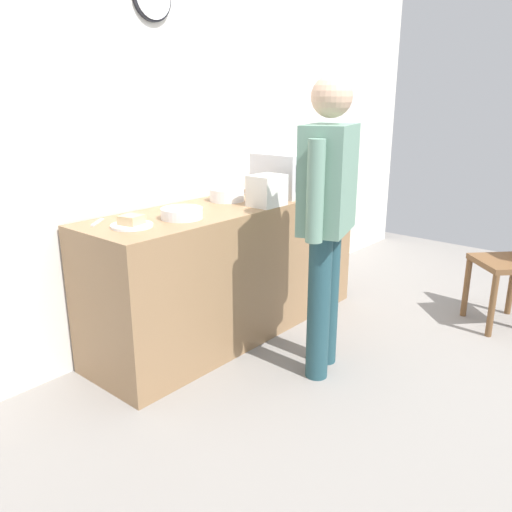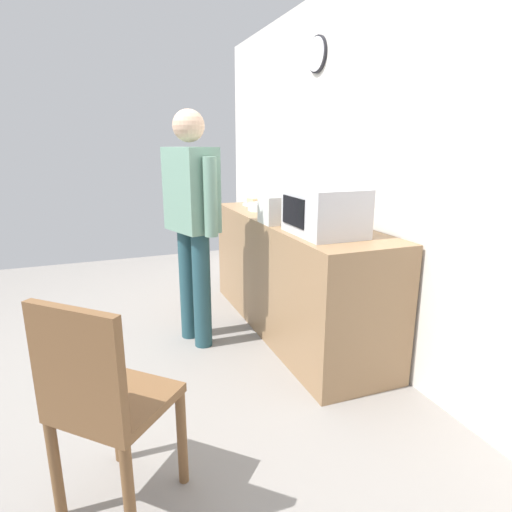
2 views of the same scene
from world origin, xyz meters
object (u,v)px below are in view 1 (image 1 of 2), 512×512
object	(u,v)px
sandwich_plate	(132,223)
person_standing	(327,208)
spoon_utensil	(238,193)
fork_utensil	(97,222)
cereal_bowl	(182,213)
salad_bowl	(227,195)
toaster	(267,190)
microwave	(292,173)

from	to	relation	value
sandwich_plate	person_standing	xyz separation A→B (m)	(0.76, -0.76, 0.07)
spoon_utensil	person_standing	world-z (taller)	person_standing
spoon_utensil	fork_utensil	bearing A→B (deg)	-178.55
cereal_bowl	salad_bowl	bearing A→B (deg)	16.97
sandwich_plate	person_standing	world-z (taller)	person_standing
salad_bowl	fork_utensil	bearing A→B (deg)	173.61
salad_bowl	toaster	world-z (taller)	toaster
salad_bowl	cereal_bowl	xyz separation A→B (m)	(-0.56, -0.17, -0.01)
toaster	spoon_utensil	world-z (taller)	toaster
cereal_bowl	toaster	world-z (taller)	toaster
salad_bowl	toaster	size ratio (longest dim) A/B	1.07
fork_utensil	person_standing	distance (m)	1.29
microwave	cereal_bowl	distance (m)	1.08
cereal_bowl	toaster	xyz separation A→B (m)	(0.61, -0.14, 0.07)
microwave	spoon_utensil	distance (m)	0.42
sandwich_plate	fork_utensil	world-z (taller)	sandwich_plate
cereal_bowl	person_standing	size ratio (longest dim) A/B	0.14
sandwich_plate	toaster	xyz separation A→B (m)	(0.92, -0.19, 0.08)
fork_utensil	spoon_utensil	xyz separation A→B (m)	(1.21, 0.03, 0.00)
cereal_bowl	spoon_utensil	distance (m)	0.88
spoon_utensil	person_standing	bearing A→B (deg)	-110.40
salad_bowl	toaster	bearing A→B (deg)	-81.46
cereal_bowl	person_standing	distance (m)	0.84
toaster	fork_utensil	size ratio (longest dim) A/B	1.29
salad_bowl	person_standing	bearing A→B (deg)	-97.68
spoon_utensil	toaster	bearing A→B (deg)	-115.35
sandwich_plate	spoon_utensil	bearing A→B (deg)	12.65
toaster	fork_utensil	bearing A→B (deg)	157.13
cereal_bowl	spoon_utensil	world-z (taller)	cereal_bowl
microwave	person_standing	bearing A→B (deg)	-131.42
sandwich_plate	person_standing	bearing A→B (deg)	-45.19
salad_bowl	person_standing	distance (m)	0.89
cereal_bowl	microwave	bearing A→B (deg)	0.22
fork_utensil	person_standing	bearing A→B (deg)	-50.06
cereal_bowl	fork_utensil	xyz separation A→B (m)	(-0.39, 0.28, -0.03)
salad_bowl	cereal_bowl	world-z (taller)	salad_bowl
microwave	spoon_utensil	xyz separation A→B (m)	(-0.25, 0.30, -0.15)
salad_bowl	spoon_utensil	distance (m)	0.30
toaster	spoon_utensil	bearing A→B (deg)	64.65
person_standing	salad_bowl	bearing A→B (deg)	82.32
cereal_bowl	fork_utensil	size ratio (longest dim) A/B	1.43
sandwich_plate	spoon_utensil	distance (m)	1.17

